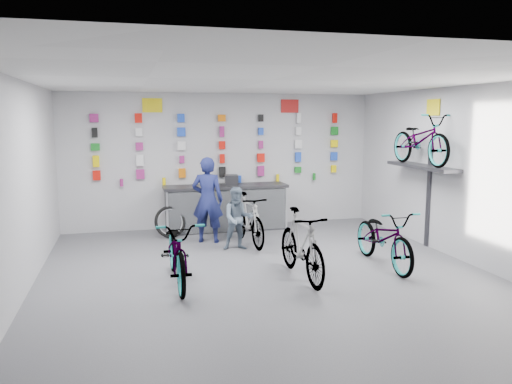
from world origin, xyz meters
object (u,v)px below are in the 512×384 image
object	(u,v)px
counter	(226,208)
bike_service	(249,219)
bike_right	(384,237)
customer	(238,218)
clerk	(208,200)
bike_left	(177,251)
bike_center	(301,245)

from	to	relation	value
counter	bike_service	world-z (taller)	same
bike_right	customer	bearing A→B (deg)	143.04
counter	clerk	size ratio (longest dim) A/B	1.58
bike_left	bike_service	xyz separation A→B (m)	(1.58, 2.00, -0.00)
bike_center	bike_right	size ratio (longest dim) A/B	0.94
bike_right	bike_service	distance (m)	2.69
counter	customer	distance (m)	1.67
bike_left	bike_service	bearing A→B (deg)	51.48
bike_center	customer	distance (m)	2.01
counter	bike_center	distance (m)	3.63
bike_left	clerk	bearing A→B (deg)	70.42
clerk	bike_right	bearing A→B (deg)	157.53
counter	customer	xyz separation A→B (m)	(-0.10, -1.67, 0.11)
bike_right	counter	bearing A→B (deg)	122.25
bike_left	bike_right	distance (m)	3.42
bike_service	bike_right	bearing A→B (deg)	-52.84
bike_center	clerk	world-z (taller)	clerk
bike_center	clerk	size ratio (longest dim) A/B	1.04
bike_service	clerk	xyz separation A→B (m)	(-0.74, 0.39, 0.35)
customer	bike_service	bearing A→B (deg)	53.69
bike_left	bike_center	distance (m)	1.88
bike_left	bike_center	bearing A→B (deg)	-7.76
counter	bike_right	distance (m)	3.88
bike_service	bike_left	bearing A→B (deg)	-134.26
counter	bike_left	world-z (taller)	bike_left
bike_right	clerk	distance (m)	3.51
bike_service	bike_center	bearing A→B (deg)	-88.81
bike_left	bike_right	world-z (taller)	bike_left
bike_left	bike_service	size ratio (longest dim) A/B	1.15
clerk	counter	bearing A→B (deg)	-100.13
counter	bike_left	distance (m)	3.63
bike_center	bike_service	world-z (taller)	bike_center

